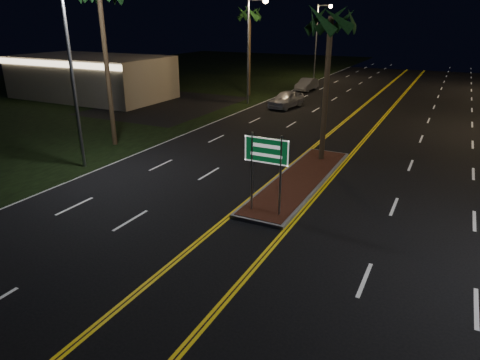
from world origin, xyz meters
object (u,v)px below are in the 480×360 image
Objects in this scene: streetlight_left_mid at (252,39)px; car_near at (286,98)px; median_island at (300,180)px; streetlight_left_far at (319,33)px; palm_left_far at (249,14)px; car_far at (307,83)px; palm_median at (331,21)px; streetlight_left_near at (76,57)px; commercial_building at (92,77)px; highway_sign at (266,158)px.

car_near is (3.41, -0.08, -4.81)m from streetlight_left_mid.
streetlight_left_far is (-10.61, 37.00, 5.57)m from median_island.
palm_left_far is 10.02m from car_far.
palm_left_far is at bearing -97.78° from streetlight_left_far.
palm_median is at bearing 90.00° from median_island.
median_island is 28.19m from car_far.
streetlight_left_near is 1.02× the size of palm_left_far.
car_near is at bearing 80.29° from streetlight_left_near.
streetlight_left_mid is at bearing -61.33° from palm_left_far.
commercial_building is 1.67× the size of streetlight_left_near.
palm_median is at bearing 90.00° from highway_sign.
car_far is (-1.41, 9.91, -0.10)m from car_near.
streetlight_left_near reaches higher than highway_sign.
highway_sign is 0.36× the size of streetlight_left_near.
streetlight_left_far is at bearing 90.00° from streetlight_left_mid.
palm_left_far reaches higher than palm_median.
car_far is at bearing -78.89° from streetlight_left_far.
median_island is 2.02× the size of car_near.
commercial_building is 22.25m from car_far.
streetlight_left_near is 1.08× the size of palm_median.
streetlight_left_mid is (-10.61, 21.20, 3.25)m from highway_sign.
commercial_building is 28.18m from palm_median.
commercial_building is at bearing -148.75° from palm_left_far.
palm_left_far is (-12.80, 21.00, 7.66)m from median_island.
streetlight_left_near is at bearing -46.10° from commercial_building.
median_island is at bearing -58.64° from palm_left_far.
streetlight_left_far is 16.28m from palm_left_far.
streetlight_left_near is 1.77× the size of car_near.
highway_sign is 28.77m from palm_left_far.
streetlight_left_far is 1.08× the size of palm_median.
median_island is at bearing -58.65° from car_near.
palm_left_far reaches higher than median_island.
highway_sign is 31.17m from commercial_building.
median_island is at bearing 15.78° from streetlight_left_near.
car_near is (-7.21, 21.12, -1.56)m from highway_sign.
streetlight_left_far is at bearing 90.00° from streetlight_left_near.
streetlight_left_near and streetlight_left_mid have the same top height.
palm_left_far reaches higher than car_near.
streetlight_left_near is 24.19m from palm_left_far.
streetlight_left_near is at bearing -148.51° from palm_median.
streetlight_left_mid is at bearing -173.09° from car_near.
car_far is (2.00, 9.83, -4.91)m from streetlight_left_mid.
streetlight_left_far is 2.00× the size of car_far.
streetlight_left_mid is at bearing 90.00° from streetlight_left_near.
streetlight_left_far is (0.00, 20.00, 0.00)m from streetlight_left_mid.
highway_sign is at bearing -90.00° from median_island.
car_near is 1.13× the size of car_far.
car_far is (-8.62, 26.83, 0.67)m from median_island.
streetlight_left_mid is 5.01m from palm_left_far.
streetlight_left_near is 30.30m from car_far.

